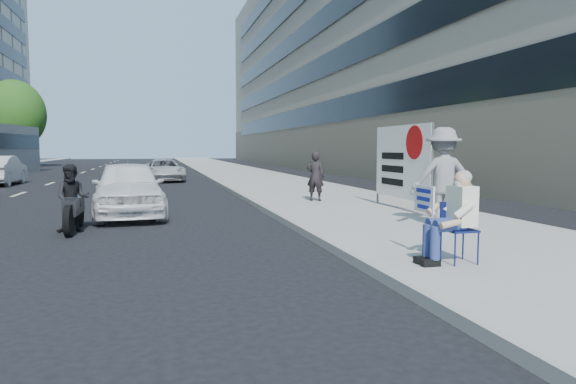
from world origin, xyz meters
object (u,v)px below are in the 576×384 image
object	(u,v)px
pedestrian_woman	(315,176)
white_sedan_mid	(0,170)
motorcycle	(73,202)
jogger	(443,177)
white_sedan_near	(128,188)
seated_protester	(452,212)
white_sedan_far	(164,170)
protest_banner	(402,162)

from	to	relation	value
pedestrian_woman	white_sedan_mid	distance (m)	16.95
motorcycle	jogger	bearing A→B (deg)	-13.70
white_sedan_near	motorcycle	distance (m)	2.55
pedestrian_woman	white_sedan_mid	world-z (taller)	pedestrian_woman
seated_protester	white_sedan_near	world-z (taller)	seated_protester
jogger	white_sedan_mid	distance (m)	21.79
white_sedan_mid	white_sedan_near	bearing A→B (deg)	116.38
seated_protester	jogger	distance (m)	3.56
pedestrian_woman	white_sedan_far	distance (m)	13.83
jogger	protest_banner	bearing A→B (deg)	-87.12
seated_protester	motorcycle	bearing A→B (deg)	137.87
seated_protester	white_sedan_far	world-z (taller)	seated_protester
white_sedan_far	motorcycle	xyz separation A→B (m)	(-2.11, -16.56, 0.05)
jogger	white_sedan_mid	xyz separation A→B (m)	(-12.90, 17.56, -0.47)
jogger	pedestrian_woman	xyz separation A→B (m)	(-1.03, 5.46, -0.26)
white_sedan_mid	white_sedan_far	size ratio (longest dim) A/B	1.00
seated_protester	white_sedan_far	bearing A→B (deg)	99.38
motorcycle	white_sedan_far	bearing A→B (deg)	84.49
protest_banner	pedestrian_woman	bearing A→B (deg)	119.55
white_sedan_near	white_sedan_far	xyz separation A→B (m)	(1.11, 14.21, -0.14)
jogger	pedestrian_woman	world-z (taller)	jogger
pedestrian_woman	motorcycle	world-z (taller)	pedestrian_woman
pedestrian_woman	motorcycle	size ratio (longest dim) A/B	0.74
pedestrian_woman	seated_protester	bearing A→B (deg)	119.27
jogger	white_sedan_mid	bearing A→B (deg)	-40.97
white_sedan_mid	seated_protester	bearing A→B (deg)	118.60
white_sedan_near	white_sedan_far	world-z (taller)	white_sedan_near
protest_banner	motorcycle	distance (m)	7.98
pedestrian_woman	protest_banner	xyz separation A→B (m)	(1.51, -2.67, 0.50)
protest_banner	white_sedan_mid	xyz separation A→B (m)	(-13.38, 14.77, -0.70)
jogger	motorcycle	world-z (taller)	jogger
white_sedan_far	motorcycle	bearing A→B (deg)	-102.25
white_sedan_mid	white_sedan_far	bearing A→B (deg)	-171.95
pedestrian_woman	protest_banner	size ratio (longest dim) A/B	0.49
seated_protester	white_sedan_far	xyz separation A→B (m)	(-3.58, 21.70, -0.29)
white_sedan_near	white_sedan_far	size ratio (longest dim) A/B	1.01
seated_protester	white_sedan_near	size ratio (longest dim) A/B	0.31
jogger	pedestrian_woman	bearing A→B (deg)	-66.59
pedestrian_woman	white_sedan_mid	bearing A→B (deg)	-11.59
white_sedan_near	pedestrian_woman	bearing A→B (deg)	7.06
white_sedan_mid	motorcycle	world-z (taller)	motorcycle
white_sedan_near	motorcycle	world-z (taller)	white_sedan_near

